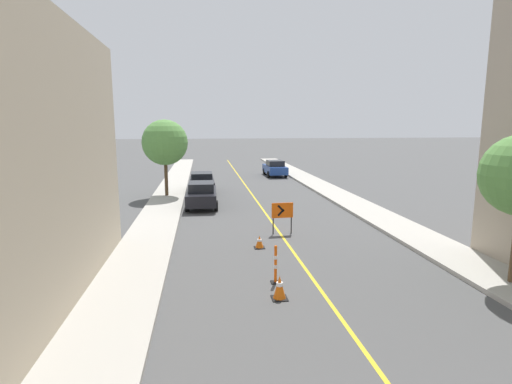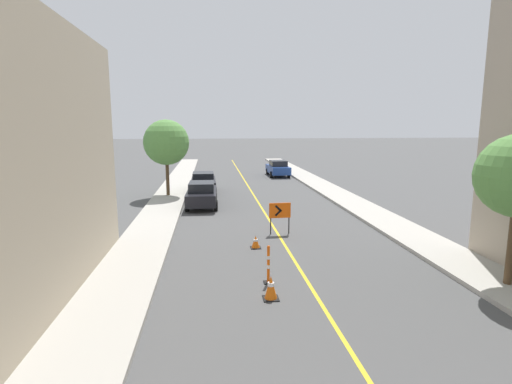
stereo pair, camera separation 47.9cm
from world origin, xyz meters
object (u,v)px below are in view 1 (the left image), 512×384
(arrow_barricade_primary, at_px, (282,212))
(parked_car_curb_near, at_px, (202,194))
(traffic_cone_third, at_px, (280,287))
(parked_car_curb_far, at_px, (275,168))
(street_tree_left_near, at_px, (165,143))
(parked_car_curb_mid, at_px, (202,183))
(traffic_cone_fourth, at_px, (259,242))
(delineator_post_rear, at_px, (276,267))

(arrow_barricade_primary, height_order, parked_car_curb_near, parked_car_curb_near)
(traffic_cone_third, height_order, parked_car_curb_near, parked_car_curb_near)
(parked_car_curb_near, bearing_deg, parked_car_curb_far, 64.54)
(arrow_barricade_primary, xyz_separation_m, street_tree_left_near, (-6.25, 10.50, 2.81))
(parked_car_curb_far, bearing_deg, street_tree_left_near, -133.94)
(traffic_cone_third, distance_m, parked_car_curb_far, 28.69)
(parked_car_curb_far, bearing_deg, traffic_cone_third, -101.66)
(parked_car_curb_mid, bearing_deg, street_tree_left_near, -150.14)
(street_tree_left_near, bearing_deg, traffic_cone_fourth, -68.77)
(delineator_post_rear, height_order, parked_car_curb_mid, parked_car_curb_mid)
(traffic_cone_fourth, distance_m, delineator_post_rear, 3.79)
(traffic_cone_fourth, distance_m, arrow_barricade_primary, 2.59)
(traffic_cone_third, height_order, delineator_post_rear, delineator_post_rear)
(traffic_cone_fourth, distance_m, street_tree_left_near, 13.93)
(delineator_post_rear, bearing_deg, parked_car_curb_near, 100.73)
(traffic_cone_fourth, height_order, parked_car_curb_far, parked_car_curb_far)
(traffic_cone_third, relative_size, traffic_cone_fourth, 1.36)
(parked_car_curb_far, distance_m, street_tree_left_near, 14.82)
(traffic_cone_third, xyz_separation_m, street_tree_left_near, (-4.76, 17.52, 3.52))
(arrow_barricade_primary, bearing_deg, traffic_cone_fourth, -126.58)
(parked_car_curb_mid, xyz_separation_m, parked_car_curb_far, (7.28, 9.26, 0.00))
(traffic_cone_fourth, relative_size, delineator_post_rear, 0.42)
(arrow_barricade_primary, bearing_deg, traffic_cone_third, -104.46)
(traffic_cone_third, distance_m, traffic_cone_fourth, 4.99)
(traffic_cone_third, relative_size, parked_car_curb_far, 0.17)
(traffic_cone_third, height_order, arrow_barricade_primary, arrow_barricade_primary)
(delineator_post_rear, relative_size, parked_car_curb_mid, 0.30)
(delineator_post_rear, distance_m, arrow_barricade_primary, 6.01)
(parked_car_curb_near, distance_m, parked_car_curb_mid, 5.14)
(delineator_post_rear, bearing_deg, traffic_cone_third, -94.73)
(delineator_post_rear, height_order, street_tree_left_near, street_tree_left_near)
(traffic_cone_third, distance_m, parked_car_curb_near, 14.04)
(delineator_post_rear, bearing_deg, traffic_cone_fourth, 89.85)
(street_tree_left_near, bearing_deg, delineator_post_rear, -73.41)
(traffic_cone_fourth, xyz_separation_m, parked_car_curb_mid, (-2.38, 14.00, 0.54))
(delineator_post_rear, relative_size, street_tree_left_near, 0.24)
(delineator_post_rear, relative_size, parked_car_curb_far, 0.29)
(parked_car_curb_far, xyz_separation_m, street_tree_left_near, (-9.76, -10.72, 3.08))
(delineator_post_rear, height_order, arrow_barricade_primary, arrow_barricade_primary)
(parked_car_curb_mid, relative_size, parked_car_curb_far, 0.99)
(traffic_cone_fourth, relative_size, parked_car_curb_mid, 0.12)
(parked_car_curb_near, height_order, street_tree_left_near, street_tree_left_near)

